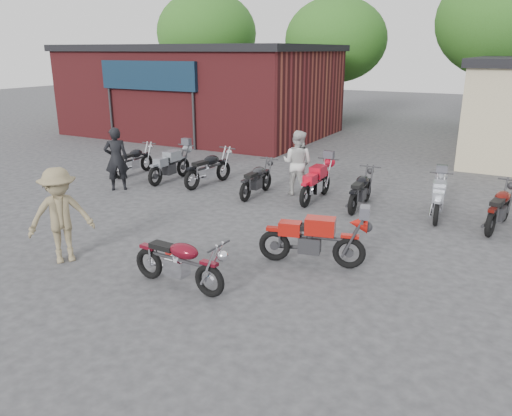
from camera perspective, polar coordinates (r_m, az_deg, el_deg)
The scene contains 19 objects.
ground at distance 9.91m, azimuth -8.16°, elevation -6.59°, with size 90.00×90.00×0.00m, color #323235.
brick_building at distance 25.76m, azimuth -6.10°, elevation 13.00°, with size 12.00×8.00×4.00m, color maroon.
tree_0 at distance 35.11m, azimuth -5.61°, elevation 17.65°, with size 6.56×6.56×8.20m, color #285616, non-canonical shape.
tree_1 at distance 31.03m, azimuth 9.01°, elevation 16.80°, with size 5.92×5.92×7.40m, color #285616, non-canonical shape.
tree_2 at distance 29.25m, azimuth 26.64°, elevation 16.57°, with size 7.04×7.04×8.80m, color #285616, non-canonical shape.
vintage_motorcycle at distance 8.85m, azimuth -8.76°, elevation -5.80°, with size 1.89×0.62×1.10m, color #5B0B18, non-canonical shape.
sportbike at distance 9.73m, azimuth 6.61°, elevation -3.26°, with size 2.02×0.67×1.17m, color #B2160E, non-canonical shape.
helmet at distance 10.33m, azimuth -9.64°, elevation -4.85°, with size 0.28×0.28×0.26m, color red.
person_dark at distance 15.44m, azimuth -15.68°, elevation 5.41°, with size 0.69×0.45×1.89m, color black.
person_light at distance 14.42m, azimuth 4.76°, elevation 5.15°, with size 0.91×0.71×1.87m, color beige.
person_tan at distance 10.43m, azimuth -21.44°, elevation -0.81°, with size 1.23×0.71×1.91m, color #827350.
row_bike_0 at distance 17.33m, azimuth -13.77°, elevation 5.46°, with size 1.83×0.60×1.06m, color black, non-canonical shape.
row_bike_1 at distance 16.22m, azimuth -9.79°, elevation 5.05°, with size 1.98×0.65×1.15m, color gray, non-canonical shape.
row_bike_2 at distance 15.56m, azimuth -5.41°, elevation 4.73°, with size 2.01×0.66×1.17m, color black, non-canonical shape.
row_bike_3 at distance 14.34m, azimuth 0.08°, elevation 3.46°, with size 1.82×0.60×1.05m, color #242426, non-canonical shape.
row_bike_4 at distance 13.97m, azimuth 6.90°, elevation 3.16°, with size 1.99×0.66×1.15m, color red, non-canonical shape.
row_bike_5 at distance 13.51m, azimuth 11.91°, elevation 2.24°, with size 1.86×0.62×1.08m, color black, non-canonical shape.
row_bike_6 at distance 13.27m, azimuth 20.13°, elevation 1.24°, with size 1.85×0.61×1.07m, color gray, non-canonical shape.
row_bike_7 at distance 12.98m, azimuth 26.13°, elevation 0.26°, with size 1.94×0.64×1.13m, color #520E0A, non-canonical shape.
Camera 1 is at (5.48, -7.21, 4.03)m, focal length 35.00 mm.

